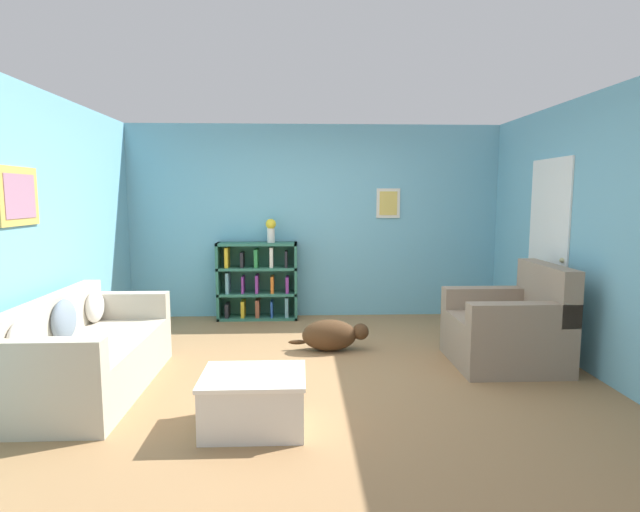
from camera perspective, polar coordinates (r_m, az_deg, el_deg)
ground_plane at (r=4.87m, az=0.19°, el=-12.93°), size 14.00×14.00×0.00m
wall_back at (r=6.84m, az=-0.60°, el=3.96°), size 5.60×0.13×2.60m
wall_left at (r=5.16m, az=-29.42°, el=2.10°), size 0.13×5.00×2.60m
wall_right at (r=5.37m, az=28.53°, el=2.21°), size 0.16×5.00×2.60m
couch at (r=4.74m, az=-25.13°, el=-10.19°), size 0.85×1.80×0.81m
bookshelf at (r=6.75m, az=-7.18°, el=-2.91°), size 1.07×0.30×1.03m
recliner_chair at (r=5.28m, az=20.89°, el=-7.80°), size 0.99×0.95×0.99m
coffee_table at (r=3.73m, az=-7.57°, el=-15.89°), size 0.74×0.58×0.40m
dog at (r=5.40m, az=1.35°, el=-9.01°), size 0.87×0.30×0.34m
vase at (r=6.64m, az=-5.64°, el=3.07°), size 0.14×0.14×0.31m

